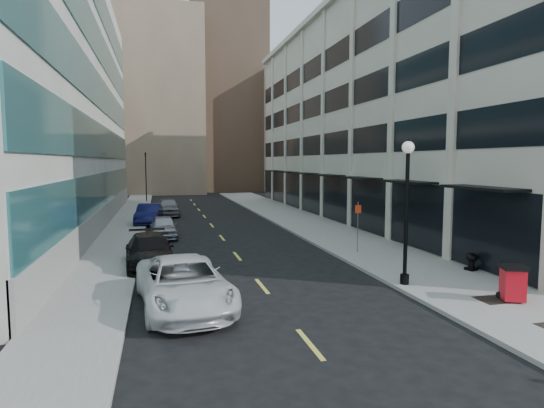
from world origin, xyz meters
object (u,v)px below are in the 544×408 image
traffic_signal (145,156)px  sign_post (358,220)px  car_grey_sedan (168,207)px  trash_bin (513,282)px  car_black_pickup (150,251)px  lamppost (407,199)px  car_white_van (184,284)px  car_blue_sedan (149,214)px  car_silver_sedan (164,227)px  urn_planter (471,260)px

traffic_signal → sign_post: (11.88, -35.15, -3.84)m
car_grey_sedan → trash_bin: 31.73m
car_black_pickup → car_grey_sedan: size_ratio=1.10×
traffic_signal → lamppost: traffic_signal is taller
car_grey_sedan → trash_bin: (11.17, -29.70, 0.01)m
car_grey_sedan → car_white_van: bearing=-91.6°
car_blue_sedan → car_black_pickup: bearing=-82.2°
trash_bin → lamppost: lamppost is taller
traffic_signal → car_silver_sedan: (1.77, -27.00, -4.99)m
car_black_pickup → urn_planter: (14.06, -4.75, -0.14)m
car_white_van → car_silver_sedan: (-0.53, 15.00, -0.13)m
car_silver_sedan → car_grey_sedan: bearing=85.7°
sign_post → urn_planter: (3.22, -5.05, -1.24)m
traffic_signal → car_silver_sedan: traffic_signal is taller
trash_bin → car_blue_sedan: bearing=140.8°
sign_post → traffic_signal: bearing=124.1°
car_grey_sedan → trash_bin: bearing=-71.0°
car_silver_sedan → car_blue_sedan: (-1.07, 7.00, 0.08)m
car_blue_sedan → sign_post: sign_post is taller
car_silver_sedan → urn_planter: (13.33, -13.21, -0.09)m
trash_bin → car_silver_sedan: bearing=147.1°
trash_bin → sign_post: (-1.59, 9.33, 1.04)m
car_silver_sedan → sign_post: bearing=-40.7°
car_silver_sedan → car_blue_sedan: bearing=96.9°
car_black_pickup → lamppost: (9.94, -6.11, 2.77)m
car_white_van → car_grey_sedan: bearing=83.9°
car_silver_sedan → car_black_pickup: bearing=-96.8°
car_grey_sedan → traffic_signal: bearing=97.3°
sign_post → urn_planter: size_ratio=3.43×
car_silver_sedan → trash_bin: (11.70, -17.48, 0.11)m
car_black_pickup → lamppost: bearing=-35.3°
car_blue_sedan → lamppost: bearing=-58.0°
sign_post → urn_planter: bearing=-42.0°
car_grey_sedan → sign_post: bearing=-66.4°
car_blue_sedan → sign_post: (11.18, -15.15, 1.07)m
car_blue_sedan → urn_planter: 24.81m
lamppost → traffic_signal: bearing=104.8°
traffic_signal → sign_post: bearing=-71.3°
car_grey_sedan → lamppost: lamppost is taller
trash_bin → sign_post: bearing=122.9°
car_blue_sedan → trash_bin: car_blue_sedan is taller
car_white_van → car_silver_sedan: size_ratio=1.45×
sign_post → car_black_pickup: bearing=-162.9°
traffic_signal → car_black_pickup: traffic_signal is taller
car_white_van → sign_post: size_ratio=2.26×
traffic_signal → trash_bin: 46.73m
sign_post → urn_planter: sign_post is taller
car_white_van → car_grey_sedan: size_ratio=1.27×
car_white_van → sign_post: bearing=29.4°
car_silver_sedan → sign_post: 13.04m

